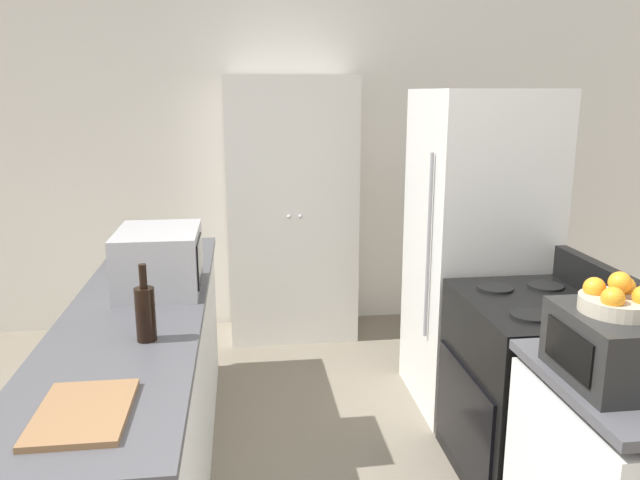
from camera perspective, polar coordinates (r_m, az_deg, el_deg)
name	(u,v)px	position (r m, az deg, el deg)	size (l,w,h in m)	color
wall_back	(294,161)	(4.93, -2.40, 7.20)	(7.00, 0.06, 2.60)	silver
counter_left	(143,402)	(3.09, -15.87, -14.03)	(0.60, 2.62, 0.90)	silver
pantry_cabinet	(292,210)	(4.67, -2.62, 2.79)	(0.94, 0.54, 1.95)	white
stove	(531,390)	(3.19, 18.73, -12.87)	(0.66, 0.79, 1.06)	black
refrigerator	(477,252)	(3.74, 14.14, -1.08)	(0.71, 0.76, 1.85)	white
microwave	(159,260)	(3.07, -14.46, -1.77)	(0.39, 0.49, 0.29)	#B2B2B7
wine_bottle	(145,312)	(2.47, -15.68, -6.37)	(0.08, 0.08, 0.30)	black
toaster_oven	(612,347)	(2.27, 25.14, -8.86)	(0.31, 0.40, 0.23)	black
fruit_bowl	(618,299)	(2.24, 25.59, -4.89)	(0.24, 0.24, 0.14)	#B2A893
cutting_board	(83,413)	(2.02, -20.84, -14.53)	(0.27, 0.38, 0.02)	#8E6642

